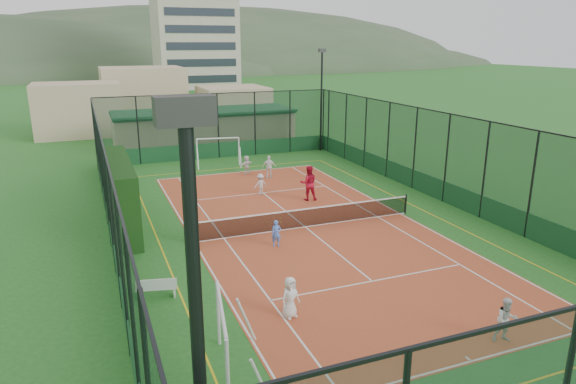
% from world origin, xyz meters
% --- Properties ---
extents(ground, '(300.00, 300.00, 0.00)m').
position_xyz_m(ground, '(0.00, 0.00, 0.00)').
color(ground, '#216221').
rests_on(ground, ground).
extents(court_slab, '(11.17, 23.97, 0.01)m').
position_xyz_m(court_slab, '(0.00, 0.00, 0.01)').
color(court_slab, '#B03D27').
rests_on(court_slab, ground).
extents(tennis_net, '(11.67, 0.12, 1.06)m').
position_xyz_m(tennis_net, '(0.00, 0.00, 0.53)').
color(tennis_net, black).
rests_on(tennis_net, ground).
extents(perimeter_fence, '(18.12, 34.12, 5.00)m').
position_xyz_m(perimeter_fence, '(0.00, 0.00, 2.50)').
color(perimeter_fence, '#113320').
rests_on(perimeter_fence, ground).
extents(floodlight_ne, '(0.60, 0.26, 8.25)m').
position_xyz_m(floodlight_ne, '(8.60, 16.60, 4.12)').
color(floodlight_ne, black).
rests_on(floodlight_ne, ground).
extents(clubhouse, '(15.20, 7.20, 3.15)m').
position_xyz_m(clubhouse, '(0.00, 22.00, 1.57)').
color(clubhouse, tan).
rests_on(clubhouse, ground).
extents(apartment_tower, '(15.00, 12.00, 30.00)m').
position_xyz_m(apartment_tower, '(12.00, 82.00, 15.00)').
color(apartment_tower, beige).
rests_on(apartment_tower, ground).
extents(distant_hills, '(200.00, 60.00, 24.00)m').
position_xyz_m(distant_hills, '(0.00, 150.00, 0.00)').
color(distant_hills, '#384C33').
rests_on(distant_hills, ground).
extents(hedge_left, '(1.14, 7.63, 3.34)m').
position_xyz_m(hedge_left, '(-8.30, 3.46, 1.67)').
color(hedge_left, black).
rests_on(hedge_left, ground).
extents(white_bench, '(1.47, 0.71, 0.80)m').
position_xyz_m(white_bench, '(-7.80, -4.68, 0.40)').
color(white_bench, white).
rests_on(white_bench, ground).
extents(futsal_goal_near, '(3.31, 1.47, 2.06)m').
position_xyz_m(futsal_goal_near, '(-6.72, -9.87, 1.03)').
color(futsal_goal_near, white).
rests_on(futsal_goal_near, ground).
extents(futsal_goal_far, '(3.25, 1.41, 2.03)m').
position_xyz_m(futsal_goal_far, '(-0.71, 14.37, 1.01)').
color(futsal_goal_far, white).
rests_on(futsal_goal_far, ground).
extents(child_near_left, '(0.79, 0.64, 1.41)m').
position_xyz_m(child_near_left, '(-3.88, -7.68, 0.72)').
color(child_near_left, white).
rests_on(child_near_left, court_slab).
extents(child_near_mid, '(0.49, 0.37, 1.20)m').
position_xyz_m(child_near_mid, '(-2.17, -1.76, 0.61)').
color(child_near_mid, '#5485EE').
rests_on(child_near_mid, court_slab).
extents(child_near_right, '(0.82, 0.72, 1.42)m').
position_xyz_m(child_near_right, '(1.63, -11.41, 0.72)').
color(child_near_right, silver).
rests_on(child_near_right, court_slab).
extents(child_far_left, '(0.88, 0.60, 1.26)m').
position_xyz_m(child_far_left, '(-0.24, 6.15, 0.64)').
color(child_far_left, silver).
rests_on(child_far_left, court_slab).
extents(child_far_right, '(0.96, 0.60, 1.52)m').
position_xyz_m(child_far_right, '(1.55, 9.62, 0.77)').
color(child_far_right, white).
rests_on(child_far_right, court_slab).
extents(child_far_back, '(1.22, 0.85, 1.26)m').
position_xyz_m(child_far_back, '(0.49, 11.27, 0.64)').
color(child_far_back, white).
rests_on(child_far_back, court_slab).
extents(coach, '(1.14, 0.99, 2.02)m').
position_xyz_m(coach, '(1.97, 4.08, 1.02)').
color(coach, red).
rests_on(coach, court_slab).
extents(tennis_balls, '(2.46, 0.96, 0.07)m').
position_xyz_m(tennis_balls, '(-1.56, 1.44, 0.04)').
color(tennis_balls, '#CCE033').
rests_on(tennis_balls, court_slab).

